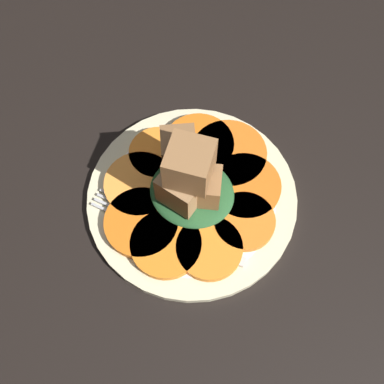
% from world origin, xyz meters
% --- Properties ---
extents(table_slab, '(1.20, 1.20, 0.02)m').
position_xyz_m(table_slab, '(0.00, 0.00, 0.01)').
color(table_slab, black).
rests_on(table_slab, ground).
extents(plate, '(0.25, 0.25, 0.01)m').
position_xyz_m(plate, '(0.00, 0.00, 0.03)').
color(plate, beige).
rests_on(plate, table_slab).
extents(carrot_slice_0, '(0.09, 0.09, 0.01)m').
position_xyz_m(carrot_slice_0, '(-0.06, -0.02, 0.04)').
color(carrot_slice_0, '#F99539').
rests_on(carrot_slice_0, plate).
extents(carrot_slice_1, '(0.09, 0.09, 0.01)m').
position_xyz_m(carrot_slice_1, '(-0.04, -0.06, 0.04)').
color(carrot_slice_1, orange).
rests_on(carrot_slice_1, plate).
extents(carrot_slice_2, '(0.08, 0.08, 0.01)m').
position_xyz_m(carrot_slice_2, '(-0.00, -0.07, 0.04)').
color(carrot_slice_2, orange).
rests_on(carrot_slice_2, plate).
extents(carrot_slice_3, '(0.08, 0.08, 0.01)m').
position_xyz_m(carrot_slice_3, '(0.05, -0.05, 0.04)').
color(carrot_slice_3, orange).
rests_on(carrot_slice_3, plate).
extents(carrot_slice_4, '(0.07, 0.07, 0.01)m').
position_xyz_m(carrot_slice_4, '(0.07, -0.01, 0.04)').
color(carrot_slice_4, orange).
rests_on(carrot_slice_4, plate).
extents(carrot_slice_5, '(0.09, 0.09, 0.01)m').
position_xyz_m(carrot_slice_5, '(0.05, 0.04, 0.04)').
color(carrot_slice_5, orange).
rests_on(carrot_slice_5, plate).
extents(carrot_slice_6, '(0.09, 0.09, 0.01)m').
position_xyz_m(carrot_slice_6, '(0.02, 0.07, 0.04)').
color(carrot_slice_6, orange).
rests_on(carrot_slice_6, plate).
extents(carrot_slice_7, '(0.09, 0.09, 0.01)m').
position_xyz_m(carrot_slice_7, '(-0.02, 0.06, 0.04)').
color(carrot_slice_7, orange).
rests_on(carrot_slice_7, plate).
extents(carrot_slice_8, '(0.07, 0.07, 0.01)m').
position_xyz_m(carrot_slice_8, '(-0.06, 0.03, 0.04)').
color(carrot_slice_8, orange).
rests_on(carrot_slice_8, plate).
extents(center_pile, '(0.10, 0.09, 0.11)m').
position_xyz_m(center_pile, '(-0.00, -0.00, 0.07)').
color(center_pile, '#235128').
rests_on(center_pile, plate).
extents(fork, '(0.19, 0.02, 0.00)m').
position_xyz_m(fork, '(-0.01, -0.05, 0.03)').
color(fork, '#B2B2B7').
rests_on(fork, plate).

